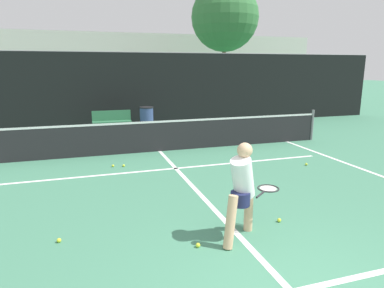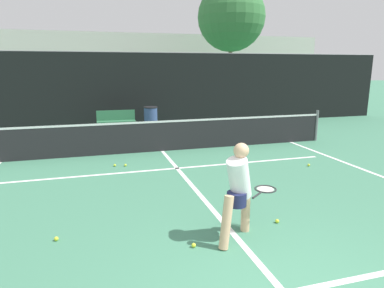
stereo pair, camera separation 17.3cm
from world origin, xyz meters
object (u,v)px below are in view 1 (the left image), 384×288
parked_car (38,111)px  trash_bin (147,119)px  player_practicing (242,188)px  courtside_bench (112,121)px

parked_car → trash_bin: bearing=-36.9°
player_practicing → parked_car: 13.05m
player_practicing → parked_car: bearing=69.8°
player_practicing → trash_bin: 9.11m
player_practicing → trash_bin: size_ratio=1.50×
player_practicing → courtside_bench: bearing=58.2°
courtside_bench → trash_bin: bearing=-5.7°
courtside_bench → parked_car: bearing=135.7°
player_practicing → trash_bin: bearing=49.9°
trash_bin → parked_car: parked_car is taller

